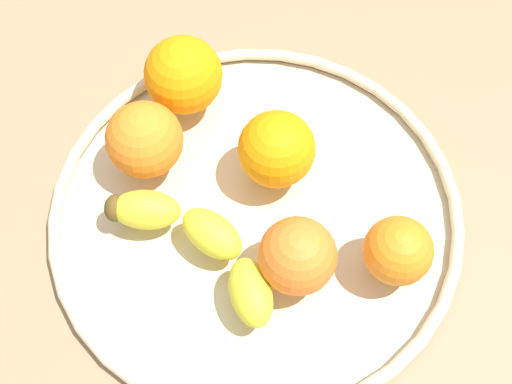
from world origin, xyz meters
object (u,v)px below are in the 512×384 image
Objects in this scene: orange_back_right at (298,256)px; orange_center at (183,75)px; orange_front_left at (144,140)px; orange_back_left at (277,149)px; orange_front_right at (398,251)px; fruit_bowl at (256,211)px; banana at (198,243)px.

orange_back_right is 0.88× the size of orange_center.
orange_front_left is 12.53cm from orange_back_left.
orange_front_left reaches higher than orange_front_right.
fruit_bowl is 6.51cm from orange_back_left.
orange_back_left is (-10.05, -7.47, -0.01)cm from orange_front_left.
banana is 11.31cm from orange_front_left.
orange_front_left is at bearing 14.96° from fruit_bowl.
orange_front_left is 1.00× the size of orange_back_left.
fruit_bowl is 6.40× the size of orange_front_right.
orange_front_left reaches higher than orange_back_right.
orange_front_right is at bearing -134.36° from orange_back_right.
fruit_bowl is 5.73× the size of orange_back_right.
orange_back_left reaches higher than orange_front_right.
orange_back_right is 10.91cm from orange_back_left.
orange_back_left is at bearing -89.62° from banana.
orange_front_right reaches higher than fruit_bowl.
fruit_bowl is at bearing 15.90° from orange_front_right.
orange_front_right is (-13.23, -3.77, 4.00)cm from fruit_bowl.
orange_front_left is 0.94× the size of orange_center.
banana is 3.24× the size of orange_front_right.
orange_front_left is (18.43, 0.49, 0.23)cm from orange_back_right.
fruit_bowl is 5.39× the size of orange_back_left.
orange_front_left is 8.22cm from orange_center.
orange_front_right is at bearing 177.41° from orange_back_left.
orange_front_left is at bearing -21.95° from banana.
fruit_bowl is 7.48cm from banana.
orange_center is (12.54, -0.36, 0.25)cm from orange_back_left.
banana is 2.72× the size of orange_front_left.
orange_back_right is 0.94× the size of orange_front_left.
orange_back_right reaches higher than banana.
banana is 9.22cm from orange_back_right.
orange_front_right is 0.84× the size of orange_back_left.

